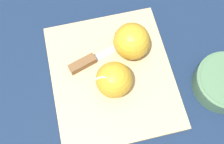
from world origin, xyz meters
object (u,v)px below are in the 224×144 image
Objects in this scene: apple_half_left at (112,80)px; bowl at (224,82)px; knife at (85,63)px; apple_half_right at (132,42)px.

bowl is at bearing 98.04° from apple_half_left.
apple_half_left reaches higher than knife.
bowl is (-0.12, -0.21, -0.04)m from apple_half_right.
apple_half_left is 0.94× the size of apple_half_right.
apple_half_right is 0.13m from knife.
apple_half_right reaches higher than bowl.
knife is 0.99× the size of bowl.
apple_half_left is 0.09m from knife.
apple_half_right is 0.63× the size of knife.
apple_half_right is 0.62× the size of bowl.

